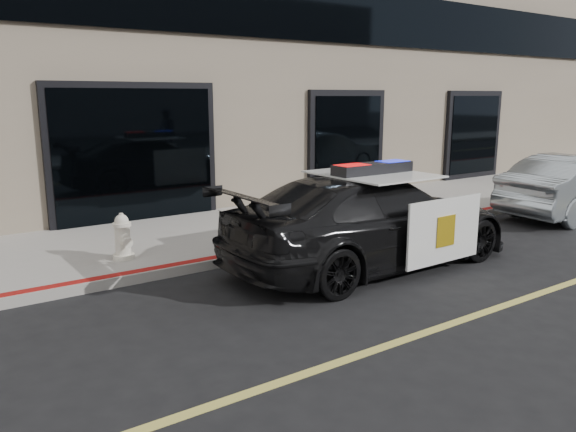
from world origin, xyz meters
TOP-DOWN VIEW (x-y plane):
  - ground at (0.00, 0.00)m, footprint 120.00×120.00m
  - sidewalk_n at (0.00, 5.25)m, footprint 60.00×3.50m
  - police_car at (1.03, 2.27)m, footprint 2.33×4.99m
  - fire_hydrant at (-2.20, 4.31)m, footprint 0.32×0.45m

SIDE VIEW (x-z plane):
  - ground at x=0.00m, z-range 0.00..0.00m
  - sidewalk_n at x=0.00m, z-range 0.00..0.15m
  - fire_hydrant at x=-2.20m, z-range 0.13..0.84m
  - police_car at x=1.03m, z-range -0.08..1.53m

